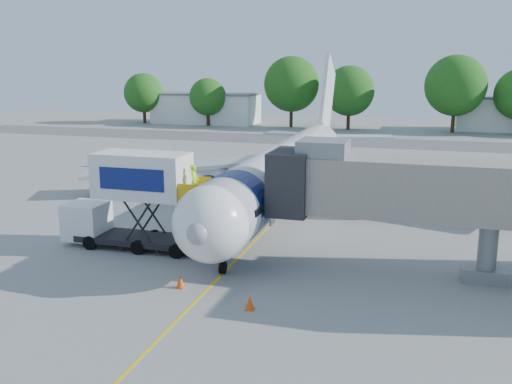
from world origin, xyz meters
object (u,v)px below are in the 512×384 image
(aircraft, at_px, (287,169))
(ground_tug, at_px, (45,342))
(catering_hiloader, at_px, (132,201))
(jet_bridge, at_px, (393,188))

(aircraft, relative_size, ground_tug, 9.33)
(aircraft, bearing_deg, catering_hiloader, -119.37)
(aircraft, bearing_deg, ground_tug, -97.29)
(aircraft, relative_size, catering_hiloader, 4.44)
(aircraft, distance_m, ground_tug, 23.92)
(aircraft, bearing_deg, jet_bridge, -54.30)
(jet_bridge, bearing_deg, catering_hiloader, -179.99)
(catering_hiloader, bearing_deg, aircraft, 60.63)
(jet_bridge, xyz_separation_m, catering_hiloader, (-14.25, -0.00, -1.58))
(jet_bridge, distance_m, ground_tug, 17.04)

